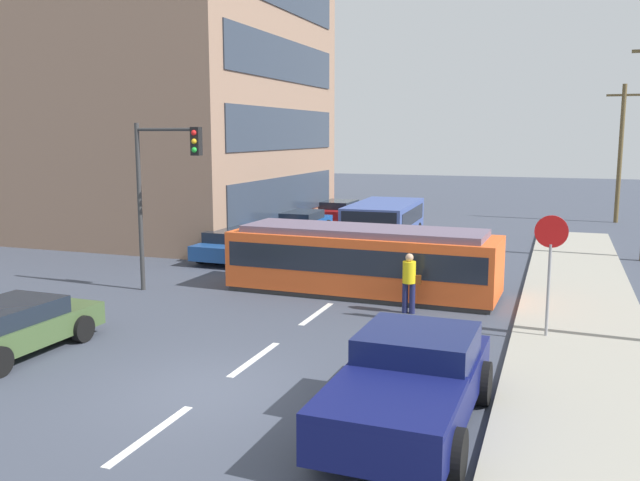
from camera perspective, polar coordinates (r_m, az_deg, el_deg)
name	(u,v)px	position (r m, az deg, el deg)	size (l,w,h in m)	color
ground_plane	(358,284)	(22.31, 3.23, -3.68)	(120.00, 120.00, 0.00)	#3D4351
sidewalk_curb_right	(582,336)	(17.58, 21.24, -7.54)	(3.20, 36.00, 0.14)	#9A9688
lane_stripe_0	(151,435)	(11.85, -14.10, -15.61)	(0.16, 2.40, 0.01)	silver
lane_stripe_1	(255,359)	(15.08, -5.54, -9.93)	(0.16, 2.40, 0.01)	silver
lane_stripe_2	(317,314)	(18.62, -0.28, -6.21)	(0.16, 2.40, 0.01)	silver
lane_stripe_3	(392,259)	(26.85, 6.12, -1.54)	(0.16, 2.40, 0.01)	silver
lane_stripe_4	(422,237)	(32.63, 8.60, 0.28)	(0.16, 2.40, 0.01)	silver
corner_building	(155,39)	(36.19, -13.73, 16.22)	(14.13, 14.67, 19.20)	#96745D
streetcar_tram	(363,259)	(20.82, 3.63, -1.59)	(8.31, 2.78, 2.07)	#EB5823
city_bus	(384,222)	(29.44, 5.43, 1.58)	(2.69, 5.77, 1.94)	#3C5091
pedestrian_crossing	(409,280)	(18.65, 7.55, -3.29)	(0.51, 0.36, 1.67)	#1C204C
pickup_truck_parked	(411,382)	(11.56, 7.65, -11.79)	(2.35, 5.04, 1.55)	#0F154E
parked_sedan_near	(10,327)	(16.67, -24.69, -6.66)	(2.04, 4.23, 1.19)	#415931
parked_sedan_mid	(238,243)	(26.80, -6.95, -0.23)	(2.11, 4.58, 1.19)	navy
parked_sedan_far	(302,223)	(32.80, -1.51, 1.51)	(2.02, 4.42, 1.19)	#104396
parked_sedan_furthest	(339,211)	(38.03, 1.59, 2.54)	(2.16, 4.29, 1.19)	maroon
stop_sign	(550,250)	(16.65, 18.88, -0.80)	(0.76, 0.07, 2.88)	gray
traffic_light_mast	(162,176)	(21.19, -13.18, 5.30)	(2.27, 0.33, 5.22)	#333333
utility_pole_far	(620,151)	(40.89, 24.04, 6.92)	(1.80, 0.24, 7.58)	brown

